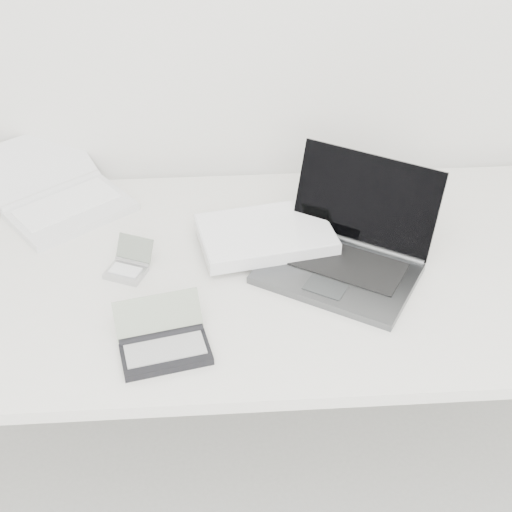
{
  "coord_description": "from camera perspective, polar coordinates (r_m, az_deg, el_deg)",
  "views": [
    {
      "loc": [
        -0.11,
        0.28,
        1.74
      ],
      "look_at": [
        -0.03,
        1.51,
        0.79
      ],
      "focal_mm": 50.0,
      "sensor_mm": 36.0,
      "label": 1
    }
  ],
  "objects": [
    {
      "name": "desk",
      "position": [
        1.66,
        0.95,
        -2.03
      ],
      "size": [
        1.6,
        0.8,
        0.73
      ],
      "color": "white",
      "rests_on": "ground"
    },
    {
      "name": "palmtop_charcoal",
      "position": [
        1.42,
        -7.39,
        -6.97
      ],
      "size": [
        0.2,
        0.18,
        0.08
      ],
      "rotation": [
        0.0,
        0.0,
        0.21
      ],
      "color": "black",
      "rests_on": "desk"
    },
    {
      "name": "pda_silver",
      "position": [
        1.63,
        -10.15,
        -0.78
      ],
      "size": [
        0.12,
        0.13,
        0.06
      ],
      "rotation": [
        0.0,
        0.0,
        -0.41
      ],
      "color": "#BABABF",
      "rests_on": "desk"
    },
    {
      "name": "laptop_large",
      "position": [
        1.64,
        4.03,
        1.04
      ],
      "size": [
        0.56,
        0.44,
        0.22
      ],
      "rotation": [
        0.0,
        0.0,
        -0.55
      ],
      "color": "#4F5154",
      "rests_on": "desk"
    },
    {
      "name": "netbook_open_white",
      "position": [
        1.88,
        -15.42,
        4.59
      ],
      "size": [
        0.43,
        0.45,
        0.12
      ],
      "rotation": [
        0.0,
        0.0,
        0.64
      ],
      "color": "white",
      "rests_on": "desk"
    }
  ]
}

